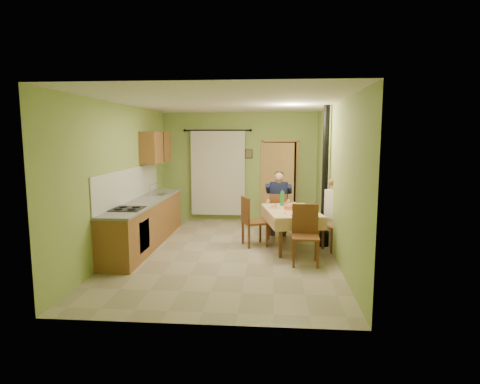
# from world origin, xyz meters

# --- Properties ---
(floor) EXTENTS (4.00, 6.00, 0.01)m
(floor) POSITION_xyz_m (0.00, 0.00, 0.00)
(floor) COLOR tan
(floor) RESTS_ON ground
(room_shell) EXTENTS (4.04, 6.04, 2.82)m
(room_shell) POSITION_xyz_m (0.00, 0.00, 1.82)
(room_shell) COLOR #96B25B
(room_shell) RESTS_ON ground
(kitchen_run) EXTENTS (0.64, 3.64, 1.56)m
(kitchen_run) POSITION_xyz_m (-1.71, 0.40, 0.48)
(kitchen_run) COLOR brown
(kitchen_run) RESTS_ON ground
(upper_cabinets) EXTENTS (0.35, 1.40, 0.70)m
(upper_cabinets) POSITION_xyz_m (-1.82, 1.70, 1.95)
(upper_cabinets) COLOR brown
(upper_cabinets) RESTS_ON room_shell
(curtain) EXTENTS (1.70, 0.07, 2.22)m
(curtain) POSITION_xyz_m (-0.55, 2.90, 1.26)
(curtain) COLOR black
(curtain) RESTS_ON ground
(doorway) EXTENTS (0.96, 0.36, 2.15)m
(doorway) POSITION_xyz_m (1.04, 2.90, 1.05)
(doorway) COLOR black
(doorway) RESTS_ON ground
(dining_table) EXTENTS (1.23, 1.73, 0.76)m
(dining_table) POSITION_xyz_m (1.24, 0.43, 0.38)
(dining_table) COLOR #D9AE78
(dining_table) RESTS_ON ground
(tableware) EXTENTS (0.94, 1.55, 0.33)m
(tableware) POSITION_xyz_m (1.29, 0.35, 0.81)
(tableware) COLOR white
(tableware) RESTS_ON dining_table
(chair_far) EXTENTS (0.41, 0.41, 0.94)m
(chair_far) POSITION_xyz_m (1.01, 1.49, 0.29)
(chair_far) COLOR brown
(chair_far) RESTS_ON ground
(chair_near) EXTENTS (0.47, 0.47, 1.02)m
(chair_near) POSITION_xyz_m (1.44, -0.61, 0.29)
(chair_near) COLOR brown
(chair_near) RESTS_ON ground
(chair_right) EXTENTS (0.51, 0.51, 0.94)m
(chair_right) POSITION_xyz_m (2.09, 0.27, 0.29)
(chair_right) COLOR brown
(chair_right) RESTS_ON ground
(chair_left) EXTENTS (0.58, 0.58, 1.00)m
(chair_left) POSITION_xyz_m (0.50, 0.49, 0.29)
(chair_left) COLOR brown
(chair_left) RESTS_ON ground
(man_far) EXTENTS (0.60, 0.48, 1.39)m
(man_far) POSITION_xyz_m (1.01, 1.50, 0.88)
(man_far) COLOR #141938
(man_far) RESTS_ON chair_far
(man_right) EXTENTS (0.60, 0.65, 1.39)m
(man_right) POSITION_xyz_m (2.08, 0.27, 0.88)
(man_right) COLOR silver
(man_right) RESTS_ON chair_right
(stove_flue) EXTENTS (0.24, 0.24, 2.80)m
(stove_flue) POSITION_xyz_m (1.90, 0.60, 1.02)
(stove_flue) COLOR black
(stove_flue) RESTS_ON ground
(picture_back) EXTENTS (0.19, 0.03, 0.23)m
(picture_back) POSITION_xyz_m (0.25, 2.97, 1.75)
(picture_back) COLOR black
(picture_back) RESTS_ON room_shell
(picture_right) EXTENTS (0.03, 0.31, 0.21)m
(picture_right) POSITION_xyz_m (1.97, 1.20, 1.85)
(picture_right) COLOR brown
(picture_right) RESTS_ON room_shell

